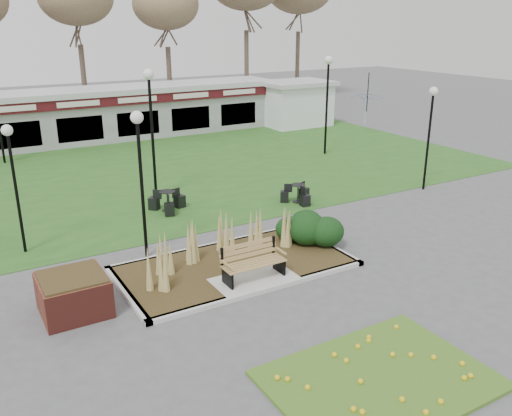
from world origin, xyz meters
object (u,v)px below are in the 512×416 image
park_bench (252,261)px  lamp_post_far_right (328,84)px  food_pavilion (73,116)px  lamp_post_mid_left (12,161)px  bistro_set_d (168,204)px  service_hut (295,103)px  patio_umbrella (367,109)px  brick_planter (74,294)px  lamp_post_near_right (431,116)px  lamp_post_near_left (139,153)px  lamp_post_mid_right (150,105)px  bistro_set_c (298,196)px

park_bench → lamp_post_far_right: (10.35, 10.44, 2.95)m
food_pavilion → lamp_post_mid_left: (-4.87, -14.65, 1.31)m
lamp_post_far_right → bistro_set_d: 11.47m
service_hut → patio_umbrella: service_hut is taller
brick_planter → lamp_post_near_right: (14.51, 2.79, 2.52)m
brick_planter → lamp_post_near_left: 4.26m
lamp_post_near_left → lamp_post_far_right: size_ratio=0.87×
park_bench → service_hut: bearing=52.7°
lamp_post_near_right → bistro_set_d: bearing=164.3°
food_pavilion → lamp_post_near_right: 19.13m
food_pavilion → patio_umbrella: bearing=-24.8°
service_hut → patio_umbrella: 5.24m
food_pavilion → bistro_set_d: (0.16, -13.38, -1.21)m
service_hut → park_bench: bearing=-127.3°
brick_planter → lamp_post_mid_right: (4.80, 7.41, 3.07)m
food_pavilion → lamp_post_mid_right: size_ratio=5.06×
food_pavilion → bistro_set_c: 15.74m
park_bench → lamp_post_far_right: bearing=45.2°
food_pavilion → lamp_post_mid_right: 11.74m
brick_planter → lamp_post_mid_left: 4.92m
park_bench → brick_planter: size_ratio=1.13×
lamp_post_mid_right → lamp_post_far_right: (9.96, 2.28, 0.00)m
lamp_post_far_right → bistro_set_d: lamp_post_far_right is taller
lamp_post_mid_left → lamp_post_mid_right: (5.26, 3.09, 0.76)m
park_bench → lamp_post_near_left: lamp_post_near_left is taller
service_hut → lamp_post_mid_right: (-13.10, -9.59, 2.09)m
lamp_post_mid_left → service_hut: bearing=34.6°
lamp_post_near_right → bistro_set_d: lamp_post_near_right is taller
brick_planter → lamp_post_far_right: 17.91m
lamp_post_mid_left → lamp_post_near_right: bearing=-5.8°
lamp_post_near_right → lamp_post_far_right: (0.24, 6.89, 0.55)m
brick_planter → lamp_post_mid_left: lamp_post_mid_left is taller
lamp_post_near_right → bistro_set_d: (-9.95, 2.79, -2.73)m
food_pavilion → lamp_post_mid_left: lamp_post_mid_left is taller
lamp_post_near_right → lamp_post_mid_right: size_ratio=0.84×
lamp_post_near_right → brick_planter: bearing=-169.1°
park_bench → brick_planter: (-4.40, 0.75, -0.11)m
lamp_post_far_right → patio_umbrella: bearing=26.1°
bistro_set_c → patio_umbrella: (10.33, 8.00, 1.38)m
lamp_post_mid_right → food_pavilion: bearing=92.0°
food_pavilion → lamp_post_mid_right: bearing=-88.0°
food_pavilion → lamp_post_far_right: (10.35, -9.27, 2.07)m
food_pavilion → lamp_post_near_right: lamp_post_near_right is taller
lamp_post_mid_right → lamp_post_far_right: size_ratio=1.00×
lamp_post_mid_right → patio_umbrella: bearing=17.4°
service_hut → bistro_set_c: bearing=-124.0°
service_hut → lamp_post_mid_left: lamp_post_mid_left is taller
service_hut → lamp_post_mid_right: 16.37m
food_pavilion → lamp_post_near_right: bearing=-58.0°
food_pavilion → lamp_post_mid_left: bearing=-108.4°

